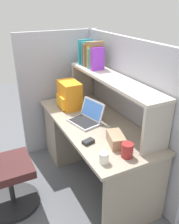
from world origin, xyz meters
name	(u,v)px	position (x,y,z in m)	size (l,w,h in m)	color
ground_plane	(93,177)	(0.00, 0.00, 0.00)	(8.00, 8.00, 0.00)	#595B60
desk	(79,132)	(-0.39, 0.00, 0.40)	(1.60, 0.70, 0.73)	gray
cubicle_partition_rear	(125,111)	(0.00, 0.38, 0.78)	(1.84, 0.05, 1.55)	#9E9EA8
cubicle_partition_left	(61,92)	(-0.85, -0.05, 0.78)	(0.05, 1.06, 1.55)	#9E9EA8
overhead_hutch	(112,86)	(0.00, 0.20, 1.08)	(1.44, 0.28, 0.45)	#B3A99C
reference_books_on_shelf	(92,55)	(-0.45, 0.20, 1.31)	(0.35, 0.18, 0.30)	teal
laptop	(87,117)	(-0.03, -0.07, 0.78)	(0.36, 0.33, 0.22)	#B7BABF
backpack	(69,95)	(-0.45, -0.09, 0.88)	(0.30, 0.22, 0.31)	orange
computer_mouse	(88,142)	(0.34, -0.23, 0.75)	(0.06, 0.10, 0.03)	#262628
paper_cup	(104,158)	(0.64, -0.25, 0.77)	(0.08, 0.08, 0.09)	white
tissue_box	(116,139)	(0.46, -0.02, 0.78)	(0.22, 0.12, 0.10)	#9E7F60
snack_canister	(127,150)	(0.66, -0.04, 0.79)	(0.10, 0.10, 0.12)	maroon
office_chair	(2,174)	(-0.01, -0.96, 0.39)	(0.52, 0.52, 0.93)	black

